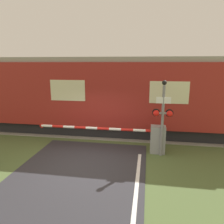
{
  "coord_description": "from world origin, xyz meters",
  "views": [
    {
      "loc": [
        2.21,
        -7.33,
        3.66
      ],
      "look_at": [
        0.67,
        1.96,
        1.52
      ],
      "focal_mm": 35.0,
      "sensor_mm": 36.0,
      "label": 1
    }
  ],
  "objects": [
    {
      "name": "ground_plane",
      "position": [
        0.0,
        0.0,
        0.0
      ],
      "size": [
        80.0,
        80.0,
        0.0
      ],
      "primitive_type": "plane",
      "color": "#4C6033"
    },
    {
      "name": "track_bed",
      "position": [
        0.0,
        3.99,
        0.02
      ],
      "size": [
        36.0,
        3.2,
        0.13
      ],
      "color": "gray",
      "rests_on": "ground_plane"
    },
    {
      "name": "train",
      "position": [
        -1.56,
        3.98,
        2.01
      ],
      "size": [
        17.04,
        2.98,
        3.92
      ],
      "color": "black",
      "rests_on": "ground_plane"
    },
    {
      "name": "crossing_barrier",
      "position": [
        2.24,
        1.36,
        0.63
      ],
      "size": [
        5.48,
        0.44,
        1.14
      ],
      "color": "gray",
      "rests_on": "ground_plane"
    },
    {
      "name": "signal_post",
      "position": [
        2.81,
        1.08,
        1.71
      ],
      "size": [
        0.81,
        0.26,
        3.01
      ],
      "color": "gray",
      "rests_on": "ground_plane"
    }
  ]
}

